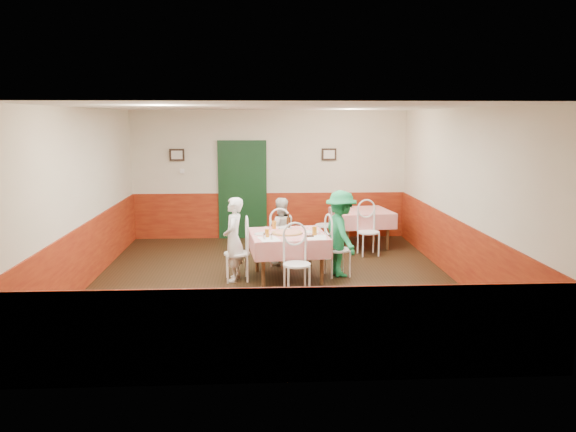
{
  "coord_description": "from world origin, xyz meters",
  "views": [
    {
      "loc": [
        -0.25,
        -8.79,
        2.65
      ],
      "look_at": [
        0.23,
        0.26,
        1.05
      ],
      "focal_mm": 35.0,
      "sensor_mm": 36.0,
      "label": 1
    }
  ],
  "objects_px": {
    "main_table": "(288,256)",
    "chair_right": "(338,250)",
    "diner_left": "(234,239)",
    "chair_left": "(237,253)",
    "second_table": "(361,229)",
    "chair_far": "(281,241)",
    "chair_second_b": "(369,232)",
    "wallet": "(310,236)",
    "diner_right": "(341,234)",
    "chair_second_a": "(326,225)",
    "chair_near": "(297,265)",
    "glass_b": "(314,231)",
    "beer_bottle": "(288,222)",
    "pizza": "(287,233)",
    "diner_far": "(280,231)",
    "glass_c": "(274,225)",
    "glass_a": "(267,233)"
  },
  "relations": [
    {
      "from": "chair_near",
      "to": "pizza",
      "type": "distance_m",
      "value": 0.89
    },
    {
      "from": "wallet",
      "to": "diner_right",
      "type": "xyz_separation_m",
      "value": [
        0.56,
        0.38,
        -0.05
      ]
    },
    {
      "from": "glass_b",
      "to": "beer_bottle",
      "type": "distance_m",
      "value": 0.71
    },
    {
      "from": "chair_left",
      "to": "chair_right",
      "type": "distance_m",
      "value": 1.7
    },
    {
      "from": "chair_far",
      "to": "chair_second_a",
      "type": "xyz_separation_m",
      "value": [
        0.99,
        1.4,
        0.0
      ]
    },
    {
      "from": "chair_second_b",
      "to": "glass_a",
      "type": "height_order",
      "value": "chair_second_b"
    },
    {
      "from": "chair_far",
      "to": "pizza",
      "type": "bearing_deg",
      "value": 100.83
    },
    {
      "from": "pizza",
      "to": "glass_a",
      "type": "height_order",
      "value": "glass_a"
    },
    {
      "from": "chair_right",
      "to": "diner_far",
      "type": "relative_size",
      "value": 0.73
    },
    {
      "from": "chair_left",
      "to": "chair_second_b",
      "type": "xyz_separation_m",
      "value": [
        2.49,
        1.59,
        0.0
      ]
    },
    {
      "from": "beer_bottle",
      "to": "diner_left",
      "type": "height_order",
      "value": "diner_left"
    },
    {
      "from": "glass_a",
      "to": "chair_near",
      "type": "bearing_deg",
      "value": -51.77
    },
    {
      "from": "second_table",
      "to": "chair_second_b",
      "type": "bearing_deg",
      "value": -90.0
    },
    {
      "from": "second_table",
      "to": "chair_far",
      "type": "xyz_separation_m",
      "value": [
        -1.74,
        -1.4,
        0.08
      ]
    },
    {
      "from": "chair_far",
      "to": "chair_near",
      "type": "xyz_separation_m",
      "value": [
        0.18,
        -1.69,
        0.0
      ]
    },
    {
      "from": "diner_left",
      "to": "chair_second_b",
      "type": "bearing_deg",
      "value": 129.58
    },
    {
      "from": "glass_a",
      "to": "wallet",
      "type": "xyz_separation_m",
      "value": [
        0.69,
        -0.0,
        -0.05
      ]
    },
    {
      "from": "pizza",
      "to": "wallet",
      "type": "relative_size",
      "value": 4.46
    },
    {
      "from": "pizza",
      "to": "glass_a",
      "type": "relative_size",
      "value": 3.78
    },
    {
      "from": "chair_right",
      "to": "diner_left",
      "type": "xyz_separation_m",
      "value": [
        -1.74,
        -0.19,
        0.24
      ]
    },
    {
      "from": "diner_left",
      "to": "pizza",
      "type": "bearing_deg",
      "value": 102.07
    },
    {
      "from": "glass_b",
      "to": "beer_bottle",
      "type": "xyz_separation_m",
      "value": [
        -0.39,
        0.59,
        0.05
      ]
    },
    {
      "from": "pizza",
      "to": "glass_b",
      "type": "height_order",
      "value": "glass_b"
    },
    {
      "from": "chair_second_a",
      "to": "chair_far",
      "type": "bearing_deg",
      "value": -42.67
    },
    {
      "from": "diner_far",
      "to": "pizza",
      "type": "bearing_deg",
      "value": 86.32
    },
    {
      "from": "chair_second_b",
      "to": "diner_far",
      "type": "xyz_separation_m",
      "value": [
        -1.74,
        -0.6,
        0.16
      ]
    },
    {
      "from": "chair_near",
      "to": "chair_second_b",
      "type": "bearing_deg",
      "value": 48.83
    },
    {
      "from": "chair_second_b",
      "to": "wallet",
      "type": "bearing_deg",
      "value": -133.81
    },
    {
      "from": "diner_right",
      "to": "chair_second_a",
      "type": "bearing_deg",
      "value": -13.31
    },
    {
      "from": "second_table",
      "to": "diner_far",
      "type": "distance_m",
      "value": 2.22
    },
    {
      "from": "second_table",
      "to": "pizza",
      "type": "distance_m",
      "value": 2.85
    },
    {
      "from": "main_table",
      "to": "pizza",
      "type": "relative_size",
      "value": 2.49
    },
    {
      "from": "chair_left",
      "to": "glass_c",
      "type": "height_order",
      "value": "chair_left"
    },
    {
      "from": "chair_far",
      "to": "chair_near",
      "type": "bearing_deg",
      "value": 102.11
    },
    {
      "from": "diner_far",
      "to": "beer_bottle",
      "type": "bearing_deg",
      "value": 96.28
    },
    {
      "from": "second_table",
      "to": "glass_b",
      "type": "distance_m",
      "value": 2.75
    },
    {
      "from": "second_table",
      "to": "chair_right",
      "type": "relative_size",
      "value": 1.24
    },
    {
      "from": "main_table",
      "to": "chair_second_b",
      "type": "distance_m",
      "value": 2.23
    },
    {
      "from": "chair_left",
      "to": "wallet",
      "type": "distance_m",
      "value": 1.24
    },
    {
      "from": "wallet",
      "to": "chair_right",
      "type": "bearing_deg",
      "value": 30.52
    },
    {
      "from": "glass_a",
      "to": "diner_right",
      "type": "height_order",
      "value": "diner_right"
    },
    {
      "from": "diner_left",
      "to": "main_table",
      "type": "bearing_deg",
      "value": 103.55
    },
    {
      "from": "second_table",
      "to": "glass_b",
      "type": "relative_size",
      "value": 7.98
    },
    {
      "from": "diner_right",
      "to": "chair_near",
      "type": "bearing_deg",
      "value": 126.15
    },
    {
      "from": "chair_left",
      "to": "diner_left",
      "type": "height_order",
      "value": "diner_left"
    },
    {
      "from": "chair_right",
      "to": "glass_c",
      "type": "xyz_separation_m",
      "value": [
        -1.06,
        0.31,
        0.38
      ]
    },
    {
      "from": "pizza",
      "to": "chair_far",
      "type": "bearing_deg",
      "value": 94.81
    },
    {
      "from": "main_table",
      "to": "chair_right",
      "type": "relative_size",
      "value": 1.36
    },
    {
      "from": "diner_left",
      "to": "chair_left",
      "type": "bearing_deg",
      "value": 103.55
    },
    {
      "from": "wallet",
      "to": "main_table",
      "type": "bearing_deg",
      "value": 133.7
    }
  ]
}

